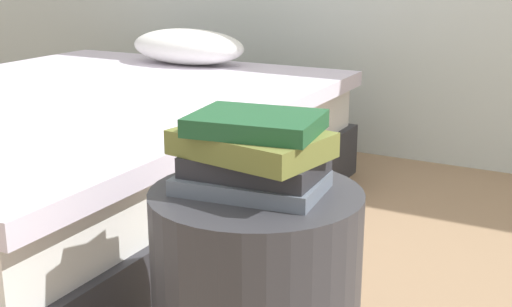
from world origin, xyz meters
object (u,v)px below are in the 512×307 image
(bed, at_px, (72,155))
(book_slate, at_px, (251,183))
(book_forest, at_px, (257,123))
(side_table, at_px, (256,299))
(book_olive, at_px, (252,143))
(book_charcoal, at_px, (255,164))

(bed, bearing_deg, book_slate, -31.26)
(bed, relative_size, book_forest, 8.30)
(side_table, relative_size, book_forest, 1.95)
(book_slate, height_order, book_forest, book_forest)
(book_slate, relative_size, book_olive, 1.00)
(book_charcoal, distance_m, book_forest, 0.09)
(side_table, bearing_deg, book_slate, -171.49)
(book_slate, distance_m, book_forest, 0.13)
(book_slate, distance_m, book_olive, 0.08)
(side_table, relative_size, book_olive, 1.66)
(book_slate, height_order, book_charcoal, book_charcoal)
(bed, distance_m, side_table, 1.30)
(side_table, distance_m, book_slate, 0.25)
(bed, relative_size, book_olive, 7.09)
(bed, bearing_deg, book_charcoal, -30.71)
(side_table, xyz_separation_m, book_charcoal, (-0.01, 0.01, 0.29))
(book_slate, bearing_deg, book_forest, -6.43)
(side_table, height_order, book_olive, book_olive)
(book_slate, xyz_separation_m, book_forest, (0.01, 0.00, 0.12))
(bed, relative_size, book_slate, 7.11)
(book_olive, distance_m, book_forest, 0.04)
(book_charcoal, height_order, book_forest, book_forest)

